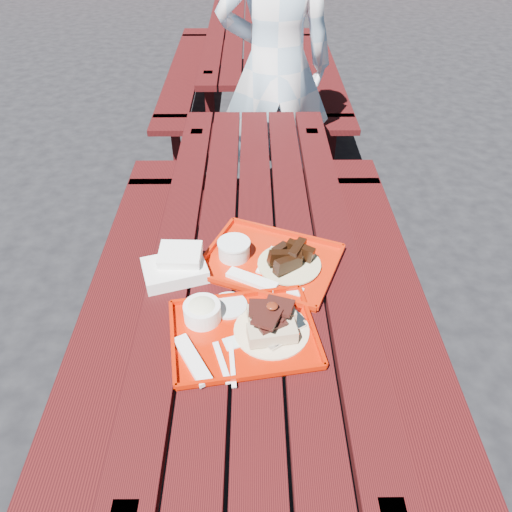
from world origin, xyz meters
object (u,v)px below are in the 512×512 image
(picnic_table_near, at_px, (256,283))
(picnic_table_far, at_px, (253,55))
(person, at_px, (276,67))
(near_tray, at_px, (242,325))
(far_tray, at_px, (268,260))

(picnic_table_near, bearing_deg, picnic_table_far, 90.00)
(picnic_table_near, relative_size, person, 1.31)
(picnic_table_near, relative_size, near_tray, 5.03)
(picnic_table_near, height_order, far_tray, far_tray)
(person, bearing_deg, near_tray, 81.48)
(picnic_table_far, height_order, far_tray, far_tray)
(far_tray, distance_m, person, 1.56)
(picnic_table_near, height_order, person, person)
(picnic_table_far, distance_m, near_tray, 3.24)
(picnic_table_near, xyz_separation_m, picnic_table_far, (0.00, 2.80, 0.00))
(far_tray, xyz_separation_m, person, (0.08, 1.56, 0.14))
(person, bearing_deg, far_tray, 83.54)
(far_tray, bearing_deg, picnic_table_near, 109.65)
(picnic_table_far, relative_size, person, 1.31)
(picnic_table_far, distance_m, person, 1.41)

